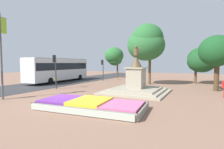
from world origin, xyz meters
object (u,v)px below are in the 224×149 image
at_px(traffic_light_far_corner, 103,66).
at_px(banner_pole, 1,52).
at_px(statue_monument, 136,84).
at_px(city_bus, 59,68).
at_px(traffic_light_mid_block, 55,66).
at_px(flower_planter, 89,105).

relative_size(traffic_light_far_corner, banner_pole, 0.50).
relative_size(statue_monument, traffic_light_far_corner, 1.75).
bearing_deg(city_bus, traffic_light_mid_block, -49.19).
bearing_deg(statue_monument, traffic_light_far_corner, 136.35).
relative_size(traffic_light_far_corner, city_bus, 0.29).
relative_size(flower_planter, statue_monument, 1.19).
height_order(statue_monument, city_bus, statue_monument).
xyz_separation_m(banner_pole, city_bus, (-5.34, 11.66, -1.65)).
xyz_separation_m(traffic_light_mid_block, city_bus, (-4.91, 5.68, -0.53)).
relative_size(traffic_light_mid_block, city_bus, 0.32).
distance_m(flower_planter, traffic_light_far_corner, 17.28).
height_order(banner_pole, city_bus, banner_pole).
height_order(statue_monument, traffic_light_far_corner, statue_monument).
relative_size(traffic_light_mid_block, traffic_light_far_corner, 1.10).
bearing_deg(traffic_light_far_corner, banner_pole, -89.20).
bearing_deg(banner_pole, traffic_light_mid_block, 94.15).
height_order(traffic_light_mid_block, traffic_light_far_corner, traffic_light_mid_block).
bearing_deg(traffic_light_far_corner, statue_monument, -43.65).
bearing_deg(flower_planter, traffic_light_mid_block, 147.08).
bearing_deg(traffic_light_far_corner, flower_planter, -62.41).
distance_m(banner_pole, city_bus, 12.93).
distance_m(traffic_light_mid_block, city_bus, 7.52).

